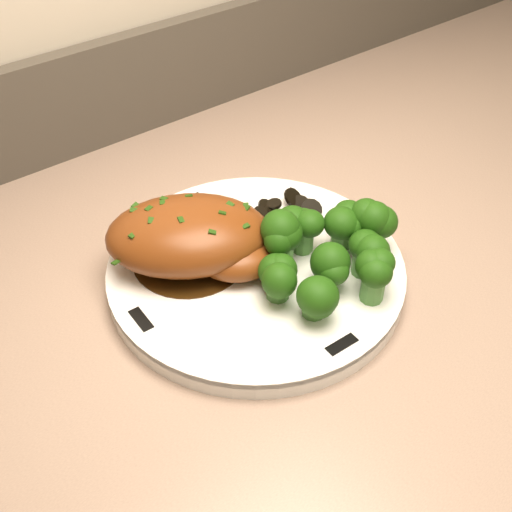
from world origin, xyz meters
TOP-DOWN VIEW (x-y plane):
  - counter at (-0.26, 1.67)m, footprint 2.03×0.67m
  - plate at (-0.35, 1.69)m, footprint 0.33×0.33m
  - rim_accent_0 at (-0.24, 1.69)m, footprint 0.01×0.03m
  - rim_accent_1 at (-0.35, 1.81)m, footprint 0.03×0.01m
  - rim_accent_2 at (-0.47, 1.70)m, footprint 0.01×0.03m
  - rim_accent_3 at (-0.36, 1.57)m, footprint 0.03×0.01m
  - gravy_pool at (-0.40, 1.73)m, footprint 0.10×0.10m
  - chicken_breast at (-0.40, 1.73)m, footprint 0.18×0.16m
  - mushroom_pile at (-0.29, 1.71)m, footprint 0.08×0.06m
  - broccoli_florets at (-0.31, 1.64)m, footprint 0.14×0.11m

SIDE VIEW (x-z plane):
  - counter at x=-0.26m, z-range -0.06..0.94m
  - plate at x=-0.35m, z-range 0.88..0.89m
  - rim_accent_0 at x=-0.24m, z-range 0.89..0.90m
  - rim_accent_1 at x=-0.35m, z-range 0.89..0.90m
  - rim_accent_2 at x=-0.47m, z-range 0.89..0.90m
  - rim_accent_3 at x=-0.36m, z-range 0.89..0.90m
  - gravy_pool at x=-0.40m, z-range 0.89..0.90m
  - mushroom_pile at x=-0.29m, z-range 0.89..0.91m
  - broccoli_florets at x=-0.31m, z-range 0.90..0.94m
  - chicken_breast at x=-0.40m, z-range 0.89..0.95m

